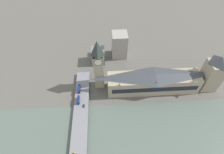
{
  "coord_description": "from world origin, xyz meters",
  "views": [
    {
      "loc": [
        -115.86,
        49.13,
        173.59
      ],
      "look_at": [
        18.46,
        41.17,
        20.77
      ],
      "focal_mm": 28.0,
      "sensor_mm": 36.0,
      "label": 1
    }
  ],
  "objects_px": {
    "victoria_tower": "(213,73)",
    "double_decker_bus_mid": "(79,89)",
    "road_bridge": "(79,133)",
    "car_northbound_lead": "(74,154)",
    "clock_tower": "(98,64)",
    "double_decker_bus_lead": "(78,100)",
    "car_southbound_lead": "(84,106)",
    "parliament_hall": "(153,81)"
  },
  "relations": [
    {
      "from": "double_decker_bus_lead",
      "to": "car_southbound_lead",
      "type": "bearing_deg",
      "value": -138.91
    },
    {
      "from": "road_bridge",
      "to": "clock_tower",
      "type": "bearing_deg",
      "value": -18.64
    },
    {
      "from": "road_bridge",
      "to": "double_decker_bus_lead",
      "type": "distance_m",
      "value": 38.07
    },
    {
      "from": "road_bridge",
      "to": "car_northbound_lead",
      "type": "xyz_separation_m",
      "value": [
        -21.41,
        3.69,
        1.55
      ]
    },
    {
      "from": "clock_tower",
      "to": "double_decker_bus_mid",
      "type": "distance_m",
      "value": 39.59
    },
    {
      "from": "parliament_hall",
      "to": "car_southbound_lead",
      "type": "relative_size",
      "value": 23.64
    },
    {
      "from": "parliament_hall",
      "to": "road_bridge",
      "type": "relative_size",
      "value": 0.65
    },
    {
      "from": "parliament_hall",
      "to": "car_southbound_lead",
      "type": "distance_m",
      "value": 86.29
    },
    {
      "from": "double_decker_bus_mid",
      "to": "clock_tower",
      "type": "bearing_deg",
      "value": -66.89
    },
    {
      "from": "parliament_hall",
      "to": "road_bridge",
      "type": "xyz_separation_m",
      "value": [
        -54.0,
        85.73,
        -10.5
      ]
    },
    {
      "from": "victoria_tower",
      "to": "road_bridge",
      "type": "relative_size",
      "value": 0.32
    },
    {
      "from": "clock_tower",
      "to": "road_bridge",
      "type": "distance_m",
      "value": 75.26
    },
    {
      "from": "victoria_tower",
      "to": "car_southbound_lead",
      "type": "distance_m",
      "value": 153.75
    },
    {
      "from": "road_bridge",
      "to": "double_decker_bus_lead",
      "type": "bearing_deg",
      "value": 4.64
    },
    {
      "from": "clock_tower",
      "to": "double_decker_bus_lead",
      "type": "bearing_deg",
      "value": 136.99
    },
    {
      "from": "clock_tower",
      "to": "road_bridge",
      "type": "height_order",
      "value": "clock_tower"
    },
    {
      "from": "victoria_tower",
      "to": "parliament_hall",
      "type": "bearing_deg",
      "value": 90.05
    },
    {
      "from": "parliament_hall",
      "to": "double_decker_bus_lead",
      "type": "relative_size",
      "value": 10.69
    },
    {
      "from": "car_northbound_lead",
      "to": "car_southbound_lead",
      "type": "xyz_separation_m",
      "value": [
        52.06,
        -6.84,
        -0.06
      ]
    },
    {
      "from": "double_decker_bus_mid",
      "to": "car_southbound_lead",
      "type": "height_order",
      "value": "double_decker_bus_mid"
    },
    {
      "from": "clock_tower",
      "to": "victoria_tower",
      "type": "distance_m",
      "value": 133.07
    },
    {
      "from": "parliament_hall",
      "to": "clock_tower",
      "type": "xyz_separation_m",
      "value": [
        10.31,
        64.04,
        22.02
      ]
    },
    {
      "from": "clock_tower",
      "to": "road_bridge",
      "type": "relative_size",
      "value": 0.41
    },
    {
      "from": "parliament_hall",
      "to": "double_decker_bus_lead",
      "type": "bearing_deg",
      "value": 100.36
    },
    {
      "from": "victoria_tower",
      "to": "car_northbound_lead",
      "type": "relative_size",
      "value": 12.24
    },
    {
      "from": "parliament_hall",
      "to": "road_bridge",
      "type": "distance_m",
      "value": 101.86
    },
    {
      "from": "double_decker_bus_mid",
      "to": "car_southbound_lead",
      "type": "bearing_deg",
      "value": -164.64
    },
    {
      "from": "victoria_tower",
      "to": "car_southbound_lead",
      "type": "bearing_deg",
      "value": 98.83
    },
    {
      "from": "car_southbound_lead",
      "to": "victoria_tower",
      "type": "bearing_deg",
      "value": -81.17
    },
    {
      "from": "double_decker_bus_lead",
      "to": "parliament_hall",
      "type": "bearing_deg",
      "value": -79.64
    },
    {
      "from": "double_decker_bus_lead",
      "to": "car_northbound_lead",
      "type": "relative_size",
      "value": 2.35
    },
    {
      "from": "double_decker_bus_lead",
      "to": "car_northbound_lead",
      "type": "xyz_separation_m",
      "value": [
        -59.19,
        0.63,
        -2.03
      ]
    },
    {
      "from": "victoria_tower",
      "to": "road_bridge",
      "type": "xyz_separation_m",
      "value": [
        -54.06,
        153.86,
        -20.98
      ]
    },
    {
      "from": "victoria_tower",
      "to": "car_northbound_lead",
      "type": "height_order",
      "value": "victoria_tower"
    },
    {
      "from": "clock_tower",
      "to": "car_northbound_lead",
      "type": "relative_size",
      "value": 15.72
    },
    {
      "from": "road_bridge",
      "to": "parliament_hall",
      "type": "bearing_deg",
      "value": -57.79
    },
    {
      "from": "clock_tower",
      "to": "car_southbound_lead",
      "type": "xyz_separation_m",
      "value": [
        -33.67,
        18.53,
        -31.03
      ]
    },
    {
      "from": "road_bridge",
      "to": "double_decker_bus_mid",
      "type": "xyz_separation_m",
      "value": [
        53.7,
        3.18,
        3.6
      ]
    },
    {
      "from": "parliament_hall",
      "to": "double_decker_bus_lead",
      "type": "height_order",
      "value": "parliament_hall"
    },
    {
      "from": "victoria_tower",
      "to": "double_decker_bus_mid",
      "type": "xyz_separation_m",
      "value": [
        -0.36,
        157.04,
        -17.39
      ]
    },
    {
      "from": "victoria_tower",
      "to": "car_northbound_lead",
      "type": "distance_m",
      "value": 175.77
    },
    {
      "from": "clock_tower",
      "to": "car_southbound_lead",
      "type": "relative_size",
      "value": 14.81
    }
  ]
}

